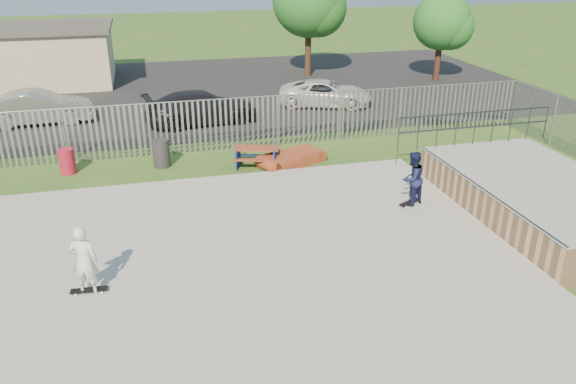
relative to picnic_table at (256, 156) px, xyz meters
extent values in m
plane|color=#345C1F|center=(-2.38, -7.06, -0.34)|extent=(120.00, 120.00, 0.00)
cube|color=#A4A49F|center=(-2.38, -7.06, -0.27)|extent=(15.00, 12.00, 0.15)
cube|color=tan|center=(7.12, -6.06, 0.18)|extent=(4.00, 7.00, 1.05)
cube|color=#9E9E99|center=(7.12, -6.06, 0.73)|extent=(4.05, 7.05, 0.04)
cylinder|color=#383A3F|center=(5.14, -6.06, 0.74)|extent=(0.06, 7.00, 0.06)
cube|color=brown|center=(0.00, 0.00, 0.30)|extent=(1.70, 1.05, 0.05)
cube|color=brown|center=(-0.15, -0.51, 0.05)|extent=(1.59, 0.69, 0.04)
cube|color=brown|center=(0.15, 0.51, 0.05)|extent=(1.59, 0.69, 0.04)
cube|color=navy|center=(0.00, 0.00, -0.02)|extent=(1.71, 1.59, 0.65)
cube|color=brown|center=(1.23, -0.21, -0.13)|extent=(2.35, 1.80, 0.42)
cylinder|color=maroon|center=(-6.47, 0.83, 0.10)|extent=(0.53, 0.53, 0.88)
cylinder|color=#2A2A2C|center=(-3.29, 0.70, 0.16)|extent=(0.60, 0.60, 0.99)
cube|color=black|center=(-2.38, 11.94, -0.33)|extent=(40.00, 18.00, 0.02)
imported|color=#B7B8BC|center=(-8.22, 7.35, 0.41)|extent=(4.50, 1.77, 1.46)
imported|color=black|center=(-1.31, 5.67, 0.39)|extent=(5.17, 2.73, 1.43)
imported|color=silver|center=(4.89, 7.16, 0.30)|extent=(4.91, 3.46, 1.24)
cube|color=#C5B897|center=(-10.38, 15.94, 1.16)|extent=(10.00, 6.00, 3.00)
cube|color=#4C4742|center=(-10.38, 15.94, 2.76)|extent=(10.40, 6.40, 0.20)
cylinder|color=#402B19|center=(5.97, 14.05, 1.53)|extent=(0.36, 0.36, 3.74)
sphere|color=#245F20|center=(5.97, 14.05, 4.03)|extent=(4.19, 4.19, 4.19)
cylinder|color=#3F2319|center=(12.96, 11.12, 1.09)|extent=(0.34, 0.34, 2.86)
sphere|color=#236321|center=(12.96, 11.12, 3.00)|extent=(3.21, 3.21, 3.21)
cube|color=black|center=(3.72, -4.72, -0.13)|extent=(0.81, 0.53, 0.02)
cube|color=black|center=(-5.25, -7.26, -0.13)|extent=(0.81, 0.25, 0.02)
imported|color=#141A41|center=(3.72, -4.72, 0.63)|extent=(0.99, 0.91, 1.64)
imported|color=silver|center=(-5.25, -7.26, 0.63)|extent=(0.67, 0.52, 1.64)
camera|label=1|loc=(-3.56, -18.56, 6.86)|focal=35.00mm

